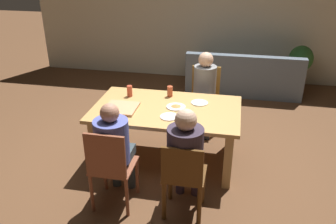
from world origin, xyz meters
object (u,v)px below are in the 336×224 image
at_px(couch, 243,78).
at_px(plate_0, 169,117).
at_px(drinking_glass_1, 130,91).
at_px(chair_2, 205,96).
at_px(drinking_glass_0, 170,91).
at_px(chair_1, 110,165).
at_px(plate_1, 176,106).
at_px(potted_plant, 300,64).
at_px(dining_table, 166,115).
at_px(chair_0, 183,178).
at_px(person_0, 186,151).
at_px(plate_2, 200,103).
at_px(person_2, 204,87).
at_px(pizza_box_0, 121,108).
at_px(person_1, 114,144).

bearing_deg(couch, plate_0, -106.90).
height_order(drinking_glass_1, couch, drinking_glass_1).
relative_size(chair_2, drinking_glass_0, 6.63).
bearing_deg(chair_1, plate_1, 65.59).
height_order(plate_0, potted_plant, potted_plant).
height_order(dining_table, chair_0, chair_0).
xyz_separation_m(person_0, drinking_glass_0, (-0.40, 1.25, 0.11)).
xyz_separation_m(plate_1, plate_2, (0.27, 0.18, -0.00)).
distance_m(chair_0, person_0, 0.27).
distance_m(dining_table, couch, 2.79).
bearing_deg(chair_0, person_2, 90.00).
bearing_deg(couch, pizza_box_0, -118.42).
relative_size(plate_2, drinking_glass_0, 1.51).
relative_size(chair_1, chair_2, 1.01).
bearing_deg(person_2, chair_2, 90.00).
xyz_separation_m(person_0, person_1, (-0.75, -0.00, -0.01)).
bearing_deg(dining_table, potted_plant, 54.71).
relative_size(drinking_glass_1, couch, 0.07).
xyz_separation_m(chair_2, person_2, (-0.00, -0.14, 0.21)).
xyz_separation_m(pizza_box_0, drinking_glass_1, (-0.01, 0.41, 0.06)).
xyz_separation_m(chair_2, couch, (0.58, 1.57, -0.23)).
bearing_deg(drinking_glass_1, potted_plant, 45.05).
bearing_deg(person_0, chair_0, -90.00).
bearing_deg(plate_1, couch, 71.86).
xyz_separation_m(dining_table, person_0, (0.38, -0.89, 0.07)).
xyz_separation_m(chair_0, drinking_glass_1, (-0.93, 1.27, 0.35)).
distance_m(person_1, plate_2, 1.34).
bearing_deg(pizza_box_0, person_2, 48.59).
xyz_separation_m(plate_2, couch, (0.57, 2.38, -0.48)).
relative_size(plate_1, drinking_glass_0, 1.68).
bearing_deg(chair_2, plate_0, -102.80).
relative_size(person_0, plate_0, 5.42).
xyz_separation_m(chair_0, plate_1, (-0.26, 1.04, 0.29)).
height_order(chair_1, couch, chair_1).
xyz_separation_m(person_1, plate_2, (0.76, 1.10, 0.05)).
bearing_deg(pizza_box_0, plate_0, -9.22).
xyz_separation_m(dining_table, plate_0, (0.09, -0.25, 0.11)).
xyz_separation_m(chair_2, drinking_glass_0, (-0.40, -0.67, 0.31)).
xyz_separation_m(couch, potted_plant, (1.02, 0.19, 0.27)).
bearing_deg(potted_plant, drinking_glass_1, -134.95).
xyz_separation_m(person_1, couch, (1.33, 3.49, -0.43)).
distance_m(chair_0, chair_1, 0.75).
relative_size(plate_0, plate_1, 0.92).
height_order(person_2, potted_plant, person_2).
bearing_deg(plate_0, drinking_glass_0, 100.45).
relative_size(pizza_box_0, plate_1, 1.63).
height_order(person_1, plate_0, person_1).
bearing_deg(chair_2, drinking_glass_1, -140.45).
height_order(person_2, drinking_glass_0, person_2).
bearing_deg(plate_2, chair_2, 90.55).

